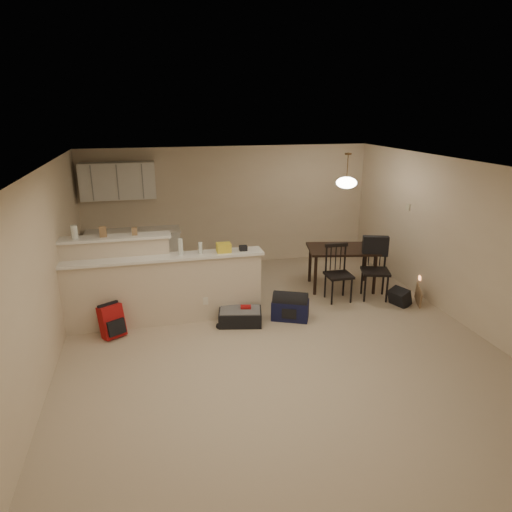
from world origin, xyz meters
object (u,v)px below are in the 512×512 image
object	(u,v)px
pendant_lamp	(347,182)
black_daypack	(400,297)
navy_duffel	(290,310)
dining_table	(342,253)
dining_chair_far	(376,270)
dining_chair_near	(339,274)
suitcase	(240,317)
red_backpack	(112,321)

from	to	relation	value
pendant_lamp	black_daypack	distance (m)	2.20
pendant_lamp	navy_duffel	distance (m)	2.51
dining_table	dining_chair_far	xyz separation A→B (m)	(0.37, -0.61, -0.15)
dining_chair_far	dining_chair_near	bearing A→B (deg)	-167.57
dining_table	dining_chair_near	bearing A→B (deg)	-106.31
suitcase	black_daypack	xyz separation A→B (m)	(2.80, 0.05, 0.03)
dining_chair_far	suitcase	xyz separation A→B (m)	(-2.52, -0.44, -0.42)
pendant_lamp	dining_chair_near	distance (m)	1.62
dining_chair_far	suitcase	world-z (taller)	dining_chair_far
dining_table	suitcase	world-z (taller)	dining_table
suitcase	black_daypack	size ratio (longest dim) A/B	2.07
pendant_lamp	dining_chair_far	xyz separation A→B (m)	(0.37, -0.61, -1.46)
navy_duffel	dining_chair_near	bearing A→B (deg)	50.94
dining_table	dining_chair_far	world-z (taller)	dining_chair_far
dining_chair_far	red_backpack	bearing A→B (deg)	-157.02
suitcase	red_backpack	bearing A→B (deg)	-168.76
navy_duffel	dining_table	bearing A→B (deg)	63.03
dining_table	navy_duffel	bearing A→B (deg)	-129.51
dining_chair_near	black_daypack	size ratio (longest dim) A/B	3.11
black_daypack	dining_table	bearing A→B (deg)	12.78
dining_chair_far	dining_table	bearing A→B (deg)	138.97
pendant_lamp	suitcase	size ratio (longest dim) A/B	0.94
navy_duffel	pendant_lamp	bearing A→B (deg)	63.03
pendant_lamp	black_daypack	bearing A→B (deg)	-56.74
dining_chair_near	red_backpack	world-z (taller)	dining_chair_near
dining_chair_near	pendant_lamp	bearing A→B (deg)	62.57
dining_chair_near	navy_duffel	bearing A→B (deg)	-152.72
dining_chair_near	navy_duffel	distance (m)	1.22
black_daypack	suitcase	bearing A→B (deg)	70.59
pendant_lamp	dining_chair_near	xyz separation A→B (m)	(-0.29, -0.55, -1.49)
dining_chair_far	suitcase	size ratio (longest dim) A/B	1.61
suitcase	black_daypack	world-z (taller)	black_daypack
pendant_lamp	suitcase	world-z (taller)	pendant_lamp
dining_table	pendant_lamp	bearing A→B (deg)	101.65
pendant_lamp	dining_chair_far	world-z (taller)	pendant_lamp
dining_chair_near	red_backpack	size ratio (longest dim) A/B	2.05
dining_chair_near	dining_chair_far	distance (m)	0.66
dining_chair_near	suitcase	size ratio (longest dim) A/B	1.50
navy_duffel	black_daypack	distance (m)	1.99
navy_duffel	dining_chair_far	bearing A→B (deg)	39.44
dining_chair_near	black_daypack	distance (m)	1.11
dining_chair_far	red_backpack	world-z (taller)	dining_chair_far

